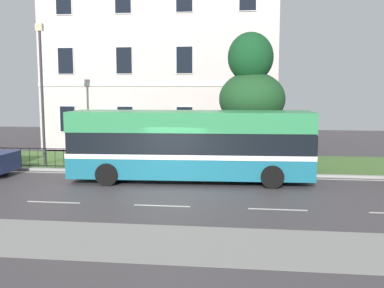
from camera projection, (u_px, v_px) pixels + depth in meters
ground_plane at (175, 188)px, 18.57m from camera, size 60.00×56.00×0.18m
georgian_townhouse at (167, 49)px, 31.86m from camera, size 15.46×9.21×13.47m
iron_verge_railing at (129, 159)px, 22.06m from camera, size 15.87×0.04×0.97m
evergreen_tree at (252, 112)px, 23.01m from camera, size 3.72×3.82×6.95m
single_decker_bus at (191, 145)px, 19.61m from camera, size 10.65×2.95×3.10m
street_lamp_post at (42, 86)px, 22.95m from camera, size 0.36×0.24×7.22m
litter_bin at (196, 156)px, 22.48m from camera, size 0.53×0.53×1.19m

